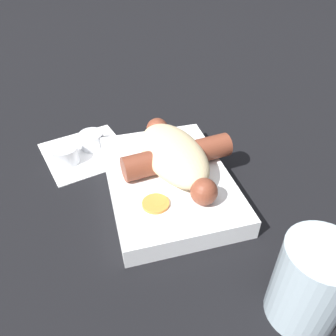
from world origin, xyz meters
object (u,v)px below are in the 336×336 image
Objects in this scene: condiment_cup_near at (92,141)px; bread_roll at (174,153)px; sausage at (178,156)px; condiment_cup_far at (66,156)px; drink_glass at (310,283)px; food_tray at (168,181)px.

bread_roll is at bearing 41.92° from condiment_cup_near.
condiment_cup_near is at bearing -137.17° from sausage.
drink_glass reaches higher than condiment_cup_far.
condiment_cup_near is (-0.12, -0.11, -0.04)m from bread_roll.
bread_roll is 4.00× the size of condiment_cup_near.
condiment_cup_far is 0.42× the size of drink_glass.
condiment_cup_near is 1.00× the size of condiment_cup_far.
food_tray and condiment_cup_near have the same top height.
sausage is at bearing 42.83° from condiment_cup_near.
food_tray is 0.04m from bread_roll.
sausage is 0.17m from condiment_cup_near.
condiment_cup_far is at bearing -120.48° from bread_roll.
drink_glass is (0.32, 0.22, 0.04)m from condiment_cup_far.
bread_roll is 4.00× the size of condiment_cup_far.
drink_glass is (0.35, 0.18, 0.04)m from condiment_cup_near.
condiment_cup_far is (-0.09, -0.15, -0.04)m from bread_roll.
bread_roll is at bearing 59.52° from condiment_cup_far.
drink_glass reaches higher than sausage.
bread_roll is 1.66× the size of drink_glass.
condiment_cup_near and condiment_cup_far have the same top height.
condiment_cup_far is at bearing -54.70° from condiment_cup_near.
bread_roll is 0.24m from drink_glass.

